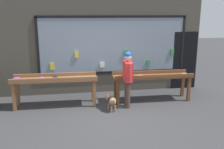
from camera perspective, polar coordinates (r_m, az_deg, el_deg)
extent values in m
plane|color=#38383A|center=(6.86, -0.10, -9.79)|extent=(40.00, 40.00, 0.00)
cube|color=#4C473D|center=(8.73, -2.78, 6.50)|extent=(7.25, 0.20, 3.27)
cube|color=gray|center=(8.67, 0.38, 6.76)|extent=(5.08, 0.03, 1.92)
cube|color=black|center=(8.60, 0.39, 13.11)|extent=(5.16, 0.06, 0.08)
cube|color=black|center=(8.84, 0.37, 0.58)|extent=(5.16, 0.06, 0.08)
cube|color=black|center=(8.59, -16.62, 6.12)|extent=(0.08, 0.06, 1.92)
cube|color=black|center=(9.45, 15.82, 6.83)|extent=(0.08, 0.06, 1.92)
cube|color=yellow|center=(8.62, -13.51, 1.82)|extent=(0.14, 0.03, 0.24)
cube|color=yellow|center=(8.54, -8.10, 4.55)|extent=(0.12, 0.03, 0.24)
cube|color=silver|center=(8.67, -2.26, 2.22)|extent=(0.16, 0.03, 0.19)
cube|color=#338C4C|center=(8.75, 3.23, 4.92)|extent=(0.13, 0.03, 0.22)
cube|color=#338C4C|center=(9.04, 8.33, 2.56)|extent=(0.12, 0.03, 0.24)
cube|color=#338C4C|center=(9.29, 13.60, 5.05)|extent=(0.13, 0.03, 0.22)
cube|color=black|center=(9.59, 16.25, 3.09)|extent=(0.90, 0.04, 2.10)
cube|color=brown|center=(7.69, -21.50, -4.90)|extent=(0.09, 0.09, 0.81)
cube|color=brown|center=(7.50, -4.06, -4.41)|extent=(0.09, 0.09, 0.81)
cube|color=brown|center=(8.15, -20.75, -3.80)|extent=(0.09, 0.09, 0.81)
cube|color=brown|center=(7.96, -4.34, -3.31)|extent=(0.09, 0.09, 0.81)
cube|color=brown|center=(7.62, -12.93, -1.09)|extent=(2.52, 0.72, 0.04)
cube|color=brown|center=(7.32, -13.13, -1.23)|extent=(2.50, 0.13, 0.12)
cube|color=brown|center=(7.89, -12.80, -0.12)|extent=(2.50, 0.13, 0.12)
cube|color=#994CA5|center=(7.96, -20.93, -0.79)|extent=(0.16, 0.23, 0.02)
cube|color=red|center=(7.63, -18.65, -1.23)|extent=(0.18, 0.25, 0.02)
cube|color=#994CA5|center=(7.77, -15.77, -0.74)|extent=(0.14, 0.22, 0.02)
cube|color=black|center=(7.77, -12.86, -0.59)|extent=(0.15, 0.24, 0.02)
cube|color=#338C4C|center=(7.53, -9.99, -0.87)|extent=(0.15, 0.19, 0.03)
cube|color=#994CA5|center=(7.52, -7.49, -0.77)|extent=(0.17, 0.24, 0.03)
cube|color=#2659B2|center=(7.53, -4.34, -0.67)|extent=(0.19, 0.25, 0.03)
cube|color=brown|center=(7.67, 1.34, -4.11)|extent=(0.09, 0.09, 0.77)
cube|color=brown|center=(8.35, 17.14, -3.22)|extent=(0.09, 0.09, 0.77)
cube|color=brown|center=(8.12, 0.77, -3.08)|extent=(0.09, 0.09, 0.77)
cube|color=brown|center=(8.77, 15.83, -2.33)|extent=(0.09, 0.09, 0.77)
cube|color=brown|center=(8.04, 9.19, -0.41)|extent=(2.52, 0.70, 0.04)
cube|color=brown|center=(7.76, 9.83, -0.50)|extent=(2.50, 0.13, 0.12)
cube|color=brown|center=(8.29, 8.61, 0.48)|extent=(2.50, 0.13, 0.12)
cube|color=orange|center=(7.76, 1.25, -0.50)|extent=(0.13, 0.22, 0.02)
cube|color=orange|center=(7.98, 3.86, -0.09)|extent=(0.16, 0.20, 0.03)
cube|color=silver|center=(7.87, 6.49, -0.36)|extent=(0.19, 0.21, 0.03)
cube|color=red|center=(7.93, 9.55, -0.39)|extent=(0.20, 0.25, 0.02)
cube|color=#994CA5|center=(8.00, 12.11, -0.42)|extent=(0.17, 0.22, 0.02)
cube|color=#2659B2|center=(8.22, 14.05, -0.14)|extent=(0.17, 0.21, 0.02)
cube|color=yellow|center=(8.48, 16.30, 0.14)|extent=(0.15, 0.19, 0.02)
cylinder|color=#4C382D|center=(7.40, 3.66, -4.67)|extent=(0.14, 0.14, 0.81)
cylinder|color=#4C382D|center=(7.55, 3.39, -4.29)|extent=(0.14, 0.14, 0.81)
cube|color=red|center=(7.28, 3.60, 0.69)|extent=(0.22, 0.46, 0.57)
cylinder|color=red|center=(7.01, 4.12, 0.27)|extent=(0.09, 0.09, 0.54)
cylinder|color=red|center=(7.55, 3.12, 1.29)|extent=(0.09, 0.09, 0.54)
sphere|color=tan|center=(7.20, 3.65, 3.92)|extent=(0.22, 0.22, 0.22)
sphere|color=blue|center=(7.19, 3.66, 4.43)|extent=(0.21, 0.21, 0.21)
ellipsoid|color=#99724C|center=(7.18, -0.07, -6.01)|extent=(0.31, 0.38, 0.23)
ellipsoid|color=black|center=(7.17, -0.07, -5.94)|extent=(0.29, 0.25, 0.24)
sphere|color=#99724C|center=(7.34, -0.74, -5.17)|extent=(0.21, 0.21, 0.21)
cylinder|color=#99724C|center=(7.00, 0.60, -6.24)|extent=(0.05, 0.10, 0.12)
cylinder|color=#99724C|center=(7.36, 0.02, -7.28)|extent=(0.04, 0.04, 0.20)
cylinder|color=#99724C|center=(7.31, -0.81, -7.41)|extent=(0.04, 0.04, 0.20)
cylinder|color=#99724C|center=(7.19, 0.69, -7.80)|extent=(0.04, 0.04, 0.20)
cylinder|color=#99724C|center=(7.14, -0.16, -7.94)|extent=(0.04, 0.04, 0.20)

